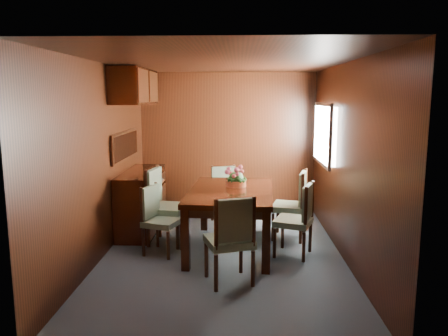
{
  "coord_description": "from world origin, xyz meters",
  "views": [
    {
      "loc": [
        0.2,
        -5.29,
        2.0
      ],
      "look_at": [
        0.0,
        0.43,
        1.05
      ],
      "focal_mm": 35.0,
      "sensor_mm": 36.0,
      "label": 1
    }
  ],
  "objects_px": {
    "chair_left_near": "(157,216)",
    "flower_centerpiece": "(236,176)",
    "sideboard": "(142,201)",
    "dining_table": "(231,198)",
    "chair_head": "(231,235)",
    "chair_right_near": "(299,216)"
  },
  "relations": [
    {
      "from": "chair_left_near",
      "to": "flower_centerpiece",
      "type": "height_order",
      "value": "flower_centerpiece"
    },
    {
      "from": "sideboard",
      "to": "flower_centerpiece",
      "type": "xyz_separation_m",
      "value": [
        1.41,
        -0.54,
        0.48
      ]
    },
    {
      "from": "sideboard",
      "to": "dining_table",
      "type": "relative_size",
      "value": 0.8
    },
    {
      "from": "chair_head",
      "to": "flower_centerpiece",
      "type": "bearing_deg",
      "value": 69.1
    },
    {
      "from": "sideboard",
      "to": "chair_left_near",
      "type": "height_order",
      "value": "sideboard"
    },
    {
      "from": "dining_table",
      "to": "chair_head",
      "type": "xyz_separation_m",
      "value": [
        0.03,
        -1.12,
        -0.14
      ]
    },
    {
      "from": "dining_table",
      "to": "flower_centerpiece",
      "type": "bearing_deg",
      "value": 75.43
    },
    {
      "from": "chair_left_near",
      "to": "chair_head",
      "type": "distance_m",
      "value": 1.34
    },
    {
      "from": "dining_table",
      "to": "chair_right_near",
      "type": "xyz_separation_m",
      "value": [
        0.86,
        -0.23,
        -0.16
      ]
    },
    {
      "from": "dining_table",
      "to": "chair_left_near",
      "type": "distance_m",
      "value": 0.97
    },
    {
      "from": "dining_table",
      "to": "chair_right_near",
      "type": "relative_size",
      "value": 1.87
    },
    {
      "from": "chair_left_near",
      "to": "flower_centerpiece",
      "type": "bearing_deg",
      "value": 129.6
    },
    {
      "from": "chair_left_near",
      "to": "flower_centerpiece",
      "type": "distance_m",
      "value": 1.16
    },
    {
      "from": "sideboard",
      "to": "dining_table",
      "type": "height_order",
      "value": "sideboard"
    },
    {
      "from": "flower_centerpiece",
      "to": "sideboard",
      "type": "bearing_deg",
      "value": 159.03
    },
    {
      "from": "sideboard",
      "to": "chair_head",
      "type": "relative_size",
      "value": 1.42
    },
    {
      "from": "sideboard",
      "to": "chair_left_near",
      "type": "xyz_separation_m",
      "value": [
        0.41,
        -0.94,
        0.04
      ]
    },
    {
      "from": "chair_left_near",
      "to": "chair_head",
      "type": "height_order",
      "value": "chair_head"
    },
    {
      "from": "dining_table",
      "to": "chair_right_near",
      "type": "bearing_deg",
      "value": -11.91
    },
    {
      "from": "chair_head",
      "to": "dining_table",
      "type": "bearing_deg",
      "value": 72.21
    },
    {
      "from": "dining_table",
      "to": "flower_centerpiece",
      "type": "relative_size",
      "value": 6.07
    },
    {
      "from": "sideboard",
      "to": "chair_head",
      "type": "bearing_deg",
      "value": -53.77
    }
  ]
}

